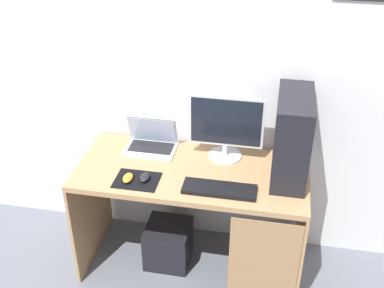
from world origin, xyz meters
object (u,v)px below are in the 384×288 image
object	(u,v)px
pc_tower	(292,137)
mouse_left	(145,177)
mouse_right	(128,178)
monitor	(226,128)
subwoofer	(168,243)
keyboard	(219,189)
laptop	(151,142)

from	to	relation	value
pc_tower	mouse_left	size ratio (longest dim) A/B	5.31
mouse_left	mouse_right	bearing A→B (deg)	-165.26
monitor	mouse_left	xyz separation A→B (m)	(-0.43, -0.34, -0.19)
pc_tower	subwoofer	xyz separation A→B (m)	(-0.73, -0.06, -0.88)
pc_tower	mouse_left	xyz separation A→B (m)	(-0.82, -0.22, -0.23)
mouse_right	keyboard	bearing A→B (deg)	0.53
pc_tower	mouse_right	world-z (taller)	pc_tower
keyboard	mouse_left	bearing A→B (deg)	177.41
laptop	subwoofer	world-z (taller)	laptop
monitor	laptop	distance (m)	0.51
laptop	keyboard	size ratio (longest dim) A/B	0.77
laptop	mouse_left	size ratio (longest dim) A/B	3.35
keyboard	mouse_left	size ratio (longest dim) A/B	4.38
mouse_left	subwoofer	world-z (taller)	mouse_left
keyboard	laptop	bearing A→B (deg)	142.99
monitor	mouse_left	distance (m)	0.58
pc_tower	subwoofer	bearing A→B (deg)	-175.11
laptop	keyboard	xyz separation A→B (m)	(0.50, -0.37, -0.03)
monitor	subwoofer	bearing A→B (deg)	-152.42
laptop	keyboard	bearing A→B (deg)	-37.01
laptop	mouse_right	bearing A→B (deg)	-96.11
pc_tower	mouse_right	size ratio (longest dim) A/B	5.31
subwoofer	monitor	bearing A→B (deg)	27.58
laptop	mouse_left	bearing A→B (deg)	-81.29
laptop	subwoofer	xyz separation A→B (m)	(0.14, -0.19, -0.67)
keyboard	subwoofer	bearing A→B (deg)	153.02
monitor	mouse_left	world-z (taller)	monitor
mouse_left	mouse_right	distance (m)	0.10
pc_tower	laptop	xyz separation A→B (m)	(-0.87, 0.13, -0.21)
pc_tower	monitor	size ratio (longest dim) A/B	1.11
pc_tower	subwoofer	world-z (taller)	pc_tower
monitor	mouse_left	bearing A→B (deg)	-141.44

